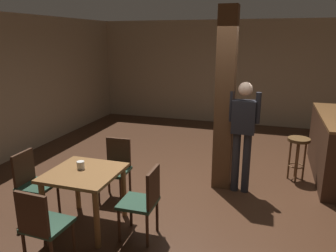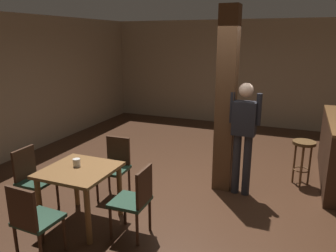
{
  "view_description": "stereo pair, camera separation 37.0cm",
  "coord_description": "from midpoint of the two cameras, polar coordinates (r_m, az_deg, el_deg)",
  "views": [
    {
      "loc": [
        0.87,
        -4.62,
        2.35
      ],
      "look_at": [
        -0.6,
        -0.04,
        1.04
      ],
      "focal_mm": 35.0,
      "sensor_mm": 36.0,
      "label": 1
    },
    {
      "loc": [
        1.22,
        -4.5,
        2.35
      ],
      "look_at": [
        -0.6,
        -0.04,
        1.04
      ],
      "focal_mm": 35.0,
      "sensor_mm": 36.0,
      "label": 2
    }
  ],
  "objects": [
    {
      "name": "wall_back",
      "position": [
        9.17,
        15.7,
        8.75
      ],
      "size": [
        8.0,
        0.1,
        2.8
      ],
      "primitive_type": "cube",
      "color": "gray",
      "rests_on": "ground_plane"
    },
    {
      "name": "pillar",
      "position": [
        5.06,
        12.17,
        4.09
      ],
      "size": [
        0.28,
        0.28,
        2.8
      ],
      "primitive_type": "cube",
      "color": "#4C301C",
      "rests_on": "ground_plane"
    },
    {
      "name": "standing_person",
      "position": [
        5.0,
        15.11,
        -0.92
      ],
      "size": [
        0.47,
        0.22,
        1.72
      ],
      "color": "black",
      "rests_on": "ground_plane"
    },
    {
      "name": "bar_stool_near",
      "position": [
        5.8,
        24.2,
        -4.16
      ],
      "size": [
        0.36,
        0.36,
        0.73
      ],
      "color": "#4C3319",
      "rests_on": "ground_plane"
    },
    {
      "name": "ground_plane",
      "position": [
        5.23,
        8.46,
        -11.6
      ],
      "size": [
        10.8,
        10.8,
        0.0
      ],
      "primitive_type": "plane",
      "color": "#382114"
    },
    {
      "name": "chair_west",
      "position": [
        4.81,
        -20.55,
        -8.3
      ],
      "size": [
        0.43,
        0.43,
        0.89
      ],
      "color": "#1E3828",
      "rests_on": "ground_plane"
    },
    {
      "name": "napkin_cup",
      "position": [
        4.3,
        -13.27,
        -6.26
      ],
      "size": [
        0.09,
        0.09,
        0.1
      ],
      "primitive_type": "cylinder",
      "color": "beige",
      "rests_on": "dining_table"
    },
    {
      "name": "chair_east",
      "position": [
        3.96,
        -2.93,
        -12.51
      ],
      "size": [
        0.43,
        0.43,
        0.89
      ],
      "color": "#1E3828",
      "rests_on": "ground_plane"
    },
    {
      "name": "chair_north",
      "position": [
        4.97,
        -7.08,
        -6.64
      ],
      "size": [
        0.44,
        0.44,
        0.89
      ],
      "color": "#1E3828",
      "rests_on": "ground_plane"
    },
    {
      "name": "bar_counter",
      "position": [
        6.17,
        28.74,
        -3.62
      ],
      "size": [
        0.56,
        2.2,
        1.08
      ],
      "color": "brown",
      "rests_on": "ground_plane"
    },
    {
      "name": "dining_table",
      "position": [
        4.3,
        -12.7,
        -9.03
      ],
      "size": [
        0.85,
        0.85,
        0.75
      ],
      "color": "brown",
      "rests_on": "ground_plane"
    },
    {
      "name": "wall_left",
      "position": [
        6.87,
        -25.59,
        5.81
      ],
      "size": [
        0.1,
        9.0,
        2.8
      ],
      "primitive_type": "cube",
      "color": "gray",
      "rests_on": "ground_plane"
    },
    {
      "name": "chair_south",
      "position": [
        3.78,
        -19.87,
        -14.94
      ],
      "size": [
        0.44,
        0.44,
        0.89
      ],
      "color": "#1E3828",
      "rests_on": "ground_plane"
    }
  ]
}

